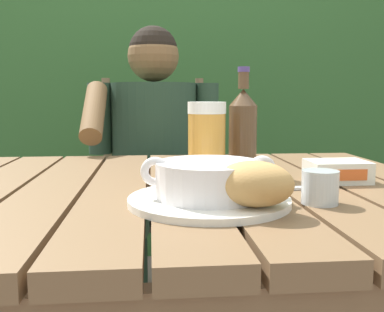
{
  "coord_description": "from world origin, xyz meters",
  "views": [
    {
      "loc": [
        -0.06,
        -0.92,
        0.92
      ],
      "look_at": [
        0.02,
        -0.08,
        0.81
      ],
      "focal_mm": 40.97,
      "sensor_mm": 36.0,
      "label": 1
    }
  ],
  "objects_px": {
    "person_eating": "(154,158)",
    "soup_bowl": "(209,178)",
    "beer_glass": "(207,141)",
    "beer_bottle": "(243,131)",
    "bread_roll": "(254,184)",
    "chair_near_diner": "(155,203)",
    "serving_plate": "(209,200)",
    "water_glass_small": "(320,187)",
    "table_knife": "(280,188)",
    "butter_tub": "(337,171)"
  },
  "relations": [
    {
      "from": "person_eating",
      "to": "water_glass_small",
      "type": "relative_size",
      "value": 18.78
    },
    {
      "from": "beer_bottle",
      "to": "butter_tub",
      "type": "distance_m",
      "value": 0.23
    },
    {
      "from": "butter_tub",
      "to": "table_knife",
      "type": "relative_size",
      "value": 0.74
    },
    {
      "from": "person_eating",
      "to": "butter_tub",
      "type": "bearing_deg",
      "value": -61.35
    },
    {
      "from": "soup_bowl",
      "to": "beer_glass",
      "type": "bearing_deg",
      "value": 83.78
    },
    {
      "from": "serving_plate",
      "to": "soup_bowl",
      "type": "distance_m",
      "value": 0.04
    },
    {
      "from": "beer_bottle",
      "to": "water_glass_small",
      "type": "bearing_deg",
      "value": -75.6
    },
    {
      "from": "beer_glass",
      "to": "butter_tub",
      "type": "bearing_deg",
      "value": -8.5
    },
    {
      "from": "water_glass_small",
      "to": "table_knife",
      "type": "xyz_separation_m",
      "value": [
        -0.04,
        0.11,
        -0.02
      ]
    },
    {
      "from": "chair_near_diner",
      "to": "bread_roll",
      "type": "bearing_deg",
      "value": -82.82
    },
    {
      "from": "beer_bottle",
      "to": "soup_bowl",
      "type": "bearing_deg",
      "value": -113.12
    },
    {
      "from": "chair_near_diner",
      "to": "beer_bottle",
      "type": "bearing_deg",
      "value": -76.25
    },
    {
      "from": "soup_bowl",
      "to": "person_eating",
      "type": "bearing_deg",
      "value": 95.64
    },
    {
      "from": "person_eating",
      "to": "table_knife",
      "type": "relative_size",
      "value": 6.97
    },
    {
      "from": "beer_glass",
      "to": "beer_bottle",
      "type": "bearing_deg",
      "value": 32.46
    },
    {
      "from": "beer_bottle",
      "to": "water_glass_small",
      "type": "relative_size",
      "value": 4.0
    },
    {
      "from": "chair_near_diner",
      "to": "bread_roll",
      "type": "xyz_separation_m",
      "value": [
        0.15,
        -1.16,
        0.31
      ]
    },
    {
      "from": "chair_near_diner",
      "to": "water_glass_small",
      "type": "bearing_deg",
      "value": -76.08
    },
    {
      "from": "serving_plate",
      "to": "beer_glass",
      "type": "distance_m",
      "value": 0.23
    },
    {
      "from": "chair_near_diner",
      "to": "beer_glass",
      "type": "relative_size",
      "value": 5.82
    },
    {
      "from": "serving_plate",
      "to": "water_glass_small",
      "type": "xyz_separation_m",
      "value": [
        0.19,
        -0.02,
        0.02
      ]
    },
    {
      "from": "butter_tub",
      "to": "person_eating",
      "type": "bearing_deg",
      "value": 118.65
    },
    {
      "from": "serving_plate",
      "to": "beer_bottle",
      "type": "relative_size",
      "value": 1.11
    },
    {
      "from": "person_eating",
      "to": "bread_roll",
      "type": "relative_size",
      "value": 7.85
    },
    {
      "from": "soup_bowl",
      "to": "water_glass_small",
      "type": "height_order",
      "value": "soup_bowl"
    },
    {
      "from": "serving_plate",
      "to": "water_glass_small",
      "type": "relative_size",
      "value": 4.45
    },
    {
      "from": "person_eating",
      "to": "water_glass_small",
      "type": "bearing_deg",
      "value": -72.94
    },
    {
      "from": "beer_glass",
      "to": "butter_tub",
      "type": "relative_size",
      "value": 1.38
    },
    {
      "from": "chair_near_diner",
      "to": "table_knife",
      "type": "bearing_deg",
      "value": -76.58
    },
    {
      "from": "person_eating",
      "to": "butter_tub",
      "type": "xyz_separation_m",
      "value": [
        0.39,
        -0.72,
        0.06
      ]
    },
    {
      "from": "water_glass_small",
      "to": "beer_glass",
      "type": "bearing_deg",
      "value": 125.9
    },
    {
      "from": "serving_plate",
      "to": "butter_tub",
      "type": "height_order",
      "value": "butter_tub"
    },
    {
      "from": "beer_glass",
      "to": "bread_roll",
      "type": "bearing_deg",
      "value": -82.25
    },
    {
      "from": "serving_plate",
      "to": "table_knife",
      "type": "xyz_separation_m",
      "value": [
        0.15,
        0.09,
        -0.0
      ]
    },
    {
      "from": "bread_roll",
      "to": "beer_glass",
      "type": "bearing_deg",
      "value": 97.75
    },
    {
      "from": "soup_bowl",
      "to": "water_glass_small",
      "type": "distance_m",
      "value": 0.19
    },
    {
      "from": "beer_bottle",
      "to": "person_eating",
      "type": "bearing_deg",
      "value": 108.29
    },
    {
      "from": "water_glass_small",
      "to": "serving_plate",
      "type": "bearing_deg",
      "value": 174.43
    },
    {
      "from": "person_eating",
      "to": "soup_bowl",
      "type": "distance_m",
      "value": 0.9
    },
    {
      "from": "serving_plate",
      "to": "table_knife",
      "type": "distance_m",
      "value": 0.18
    },
    {
      "from": "serving_plate",
      "to": "soup_bowl",
      "type": "xyz_separation_m",
      "value": [
        0.0,
        -0.0,
        0.04
      ]
    },
    {
      "from": "soup_bowl",
      "to": "bread_roll",
      "type": "height_order",
      "value": "bread_roll"
    },
    {
      "from": "bread_roll",
      "to": "table_knife",
      "type": "distance_m",
      "value": 0.19
    },
    {
      "from": "soup_bowl",
      "to": "beer_glass",
      "type": "height_order",
      "value": "beer_glass"
    },
    {
      "from": "person_eating",
      "to": "serving_plate",
      "type": "bearing_deg",
      "value": -84.36
    },
    {
      "from": "serving_plate",
      "to": "beer_bottle",
      "type": "bearing_deg",
      "value": 66.88
    },
    {
      "from": "chair_near_diner",
      "to": "serving_plate",
      "type": "bearing_deg",
      "value": -85.56
    },
    {
      "from": "person_eating",
      "to": "serving_plate",
      "type": "height_order",
      "value": "person_eating"
    },
    {
      "from": "water_glass_small",
      "to": "person_eating",
      "type": "bearing_deg",
      "value": 107.06
    },
    {
      "from": "beer_glass",
      "to": "table_knife",
      "type": "xyz_separation_m",
      "value": [
        0.13,
        -0.12,
        -0.08
      ]
    }
  ]
}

